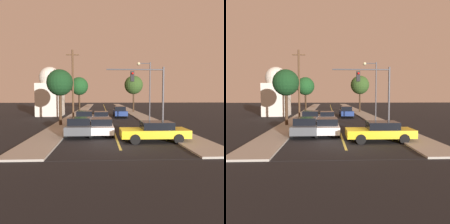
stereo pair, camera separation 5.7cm
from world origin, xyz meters
TOP-DOWN VIEW (x-y plane):
  - ground_plane at (0.00, 0.00)m, footprint 200.00×200.00m
  - road_surface at (0.00, 36.00)m, footprint 8.09×80.00m
  - sidewalk_left at (-5.29, 36.00)m, footprint 2.50×80.00m
  - sidewalk_right at (5.29, 36.00)m, footprint 2.50×80.00m
  - car_near_lane_front at (-1.13, 3.46)m, footprint 2.03×4.55m
  - car_near_lane_second at (-1.13, 9.93)m, footprint 1.86×4.37m
  - car_outer_lane_front at (-2.91, 2.98)m, footprint 2.12×3.87m
  - car_outer_lane_second at (-2.91, 8.75)m, footprint 1.96×4.58m
  - car_far_oncoming at (1.82, 19.01)m, footprint 1.99×5.06m
  - car_crossing_right at (2.67, 0.57)m, footprint 4.83×2.07m
  - traffic_signal_mast at (3.19, 4.67)m, footprint 5.20×0.42m
  - streetlamp_right at (4.04, 9.77)m, footprint 1.57×0.36m
  - utility_pole_left at (-4.64, 12.76)m, footprint 1.60×0.24m
  - tree_left_near at (-5.61, 9.30)m, footprint 2.86×2.86m
  - tree_left_far at (-5.71, 31.95)m, footprint 3.79×3.79m
  - tree_right_near at (5.51, 29.35)m, footprint 3.75×3.75m
  - domed_building_left at (-9.57, 22.19)m, footprint 4.06×4.06m

SIDE VIEW (x-z plane):
  - ground_plane at x=0.00m, z-range 0.00..0.00m
  - road_surface at x=0.00m, z-range 0.00..0.01m
  - sidewalk_left at x=-5.29m, z-range 0.00..0.12m
  - sidewalk_right at x=5.29m, z-range 0.00..0.12m
  - car_near_lane_front at x=-1.13m, z-range 0.02..1.45m
  - car_crossing_right at x=2.67m, z-range 0.03..1.47m
  - car_outer_lane_front at x=-2.91m, z-range 0.01..1.55m
  - car_near_lane_second at x=-1.13m, z-range 0.03..1.57m
  - car_outer_lane_second at x=-2.91m, z-range 0.02..1.72m
  - car_far_oncoming at x=1.82m, z-range 0.02..1.71m
  - domed_building_left at x=-9.57m, z-range -0.14..7.98m
  - traffic_signal_mast at x=3.19m, z-range 1.19..6.96m
  - streetlamp_right at x=4.04m, z-range 1.09..8.07m
  - tree_left_near at x=-5.61m, z-range 1.67..7.73m
  - utility_pole_left at x=-4.64m, z-range 0.29..9.15m
  - tree_left_far at x=-5.71m, z-range 1.79..8.99m
  - tree_right_near at x=5.51m, z-range 1.88..9.21m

